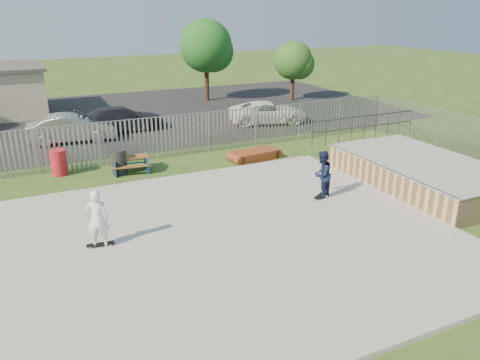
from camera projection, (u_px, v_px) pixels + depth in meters
name	position (u px, v px, depth m)	size (l,w,h in m)	color
ground	(208.00, 245.00, 14.14)	(120.00, 120.00, 0.00)	#314F1B
concrete_slab	(208.00, 242.00, 14.11)	(15.00, 12.00, 0.15)	#A2A29D
quarter_pipe	(420.00, 173.00, 18.61)	(5.50, 7.05, 2.19)	tan
fence	(188.00, 165.00, 18.09)	(26.04, 16.02, 2.00)	gray
picnic_table	(131.00, 164.00, 20.30)	(1.79, 1.54, 0.69)	brown
funbox	(255.00, 155.00, 22.02)	(2.20, 1.28, 0.42)	maroon
trash_bin_red	(59.00, 162.00, 19.85)	(0.66, 0.66, 1.11)	red
trash_bin_grey	(119.00, 162.00, 19.99)	(0.64, 0.64, 1.07)	black
parking_lot	(101.00, 118.00, 30.27)	(40.00, 18.00, 0.02)	black
car_silver	(72.00, 128.00, 24.65)	(1.56, 4.47, 1.47)	#ACADB1
car_dark	(122.00, 119.00, 26.81)	(1.98, 4.88, 1.42)	black
car_white	(268.00, 112.00, 28.72)	(2.21, 4.79, 1.33)	white
tree_mid	(206.00, 46.00, 34.60)	(3.90, 3.90, 6.01)	#382316
tree_right	(293.00, 61.00, 35.14)	(2.88, 2.88, 4.44)	#3F2719
skateboard_a	(320.00, 196.00, 17.29)	(0.79, 0.59, 0.08)	black
skateboard_b	(101.00, 245.00, 13.73)	(0.82, 0.31, 0.08)	black
skater_navy	(322.00, 174.00, 17.00)	(0.86, 0.67, 1.77)	#131D3D
skater_white	(97.00, 219.00, 13.44)	(0.64, 0.42, 1.77)	white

